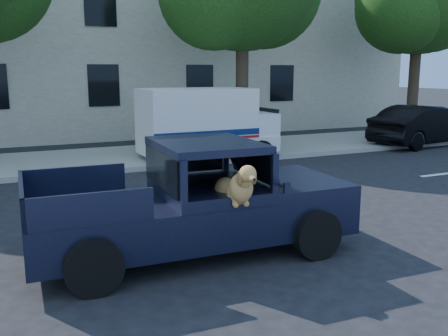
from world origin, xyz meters
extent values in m
plane|color=black|center=(0.00, 0.00, 0.00)|extent=(120.00, 120.00, 0.00)
cube|color=gray|center=(0.00, 9.20, 0.07)|extent=(60.00, 4.00, 0.15)
cylinder|color=#332619|center=(5.00, 9.60, 2.20)|extent=(0.44, 0.44, 4.40)
cylinder|color=#332619|center=(13.00, 9.60, 2.20)|extent=(0.44, 0.44, 4.40)
sphere|color=black|center=(11.80, 9.30, 5.20)|extent=(3.60, 3.60, 3.60)
sphere|color=black|center=(14.00, 9.90, 5.50)|extent=(4.00, 4.00, 4.00)
cube|color=beige|center=(3.00, 16.50, 4.50)|extent=(26.00, 6.00, 9.00)
cube|color=black|center=(-0.34, 0.75, 0.59)|extent=(4.90, 2.05, 0.61)
cube|color=black|center=(1.37, 0.68, 0.97)|extent=(1.47, 1.91, 0.15)
cube|color=black|center=(-0.11, 0.74, 1.67)|extent=(1.51, 1.84, 0.11)
cube|color=black|center=(0.64, 0.71, 1.35)|extent=(0.30, 1.61, 0.53)
cube|color=black|center=(0.06, 0.32, 0.76)|extent=(0.53, 0.53, 0.35)
cube|color=black|center=(0.58, -0.45, 1.19)|extent=(0.09, 0.05, 0.15)
cube|color=silver|center=(3.00, 7.95, 0.54)|extent=(4.13, 1.93, 0.49)
cube|color=silver|center=(2.61, 7.94, 1.51)|extent=(3.35, 1.91, 1.46)
cube|color=silver|center=(4.61, 7.98, 1.12)|extent=(0.91, 1.82, 0.68)
cube|color=#0A1C53|center=(2.63, 7.00, 0.98)|extent=(3.32, 0.08, 0.18)
cube|color=#9E0F0F|center=(2.63, 7.00, 0.82)|extent=(3.32, 0.08, 0.07)
imported|color=black|center=(11.57, 7.55, 0.76)|extent=(2.28, 4.78, 1.51)
camera|label=1|loc=(-3.00, -6.11, 2.78)|focal=40.00mm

